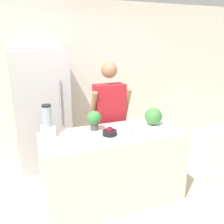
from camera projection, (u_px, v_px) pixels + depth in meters
name	position (u px, v px, depth m)	size (l,w,h in m)	color
ground_plane	(125.00, 217.00, 2.88)	(14.00, 14.00, 0.00)	beige
wall_back	(75.00, 79.00, 4.33)	(8.00, 0.06, 2.60)	silver
counter_island	(113.00, 167.00, 3.07)	(1.68, 0.73, 0.90)	beige
refrigerator	(42.00, 110.00, 3.86)	(0.79, 0.69, 1.82)	#B7B7BC
person	(109.00, 120.00, 3.55)	(0.57, 0.27, 1.68)	gray
cutting_board	(153.00, 126.00, 3.18)	(0.40, 0.26, 0.01)	white
watermelon	(153.00, 116.00, 3.16)	(0.22, 0.22, 0.22)	#3D7F3D
bowl_cherries	(110.00, 132.00, 2.87)	(0.17, 0.17, 0.10)	black
bowl_cream	(127.00, 128.00, 2.95)	(0.12, 0.12, 0.12)	beige
blender	(47.00, 123.00, 2.82)	(0.15, 0.15, 0.37)	silver
potted_plant	(94.00, 119.00, 3.01)	(0.17, 0.17, 0.24)	#514C47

